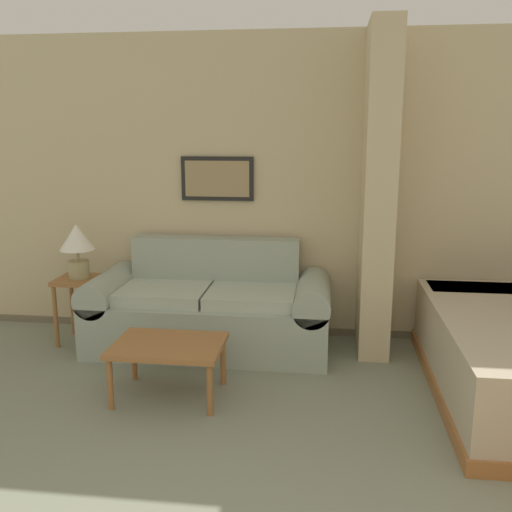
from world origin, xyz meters
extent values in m
cube|color=#CCB78E|center=(0.00, 3.98, 1.30)|extent=(6.70, 0.12, 2.60)
cube|color=#70644E|center=(0.00, 3.91, 0.03)|extent=(6.70, 0.02, 0.06)
cube|color=black|center=(-0.88, 3.91, 1.38)|extent=(0.63, 0.02, 0.38)
cube|color=#9E845B|center=(-0.88, 3.89, 1.38)|extent=(0.56, 0.01, 0.31)
cube|color=#CCB78E|center=(0.47, 3.62, 1.30)|extent=(0.24, 0.60, 2.60)
cube|color=#99A393|center=(-0.88, 3.46, 0.22)|extent=(1.45, 0.84, 0.43)
cube|color=#99A393|center=(-0.88, 3.78, 0.66)|extent=(1.45, 0.20, 0.45)
cube|color=#99A393|center=(-1.73, 3.46, 0.22)|extent=(0.26, 0.84, 0.43)
cylinder|color=#99A393|center=(-1.73, 3.46, 0.49)|extent=(0.29, 0.84, 0.29)
cube|color=#99A393|center=(-0.02, 3.46, 0.22)|extent=(0.26, 0.84, 0.43)
cylinder|color=#99A393|center=(-0.02, 3.46, 0.49)|extent=(0.29, 0.84, 0.29)
cube|color=#AAB5A4|center=(-1.24, 3.41, 0.48)|extent=(0.71, 0.60, 0.10)
cube|color=#AAB5A4|center=(-0.52, 3.41, 0.48)|extent=(0.71, 0.60, 0.10)
cube|color=#996033|center=(-0.97, 2.56, 0.37)|extent=(0.74, 0.55, 0.04)
cylinder|color=#996033|center=(-1.30, 2.32, 0.17)|extent=(0.04, 0.04, 0.35)
cylinder|color=#996033|center=(-0.64, 2.32, 0.17)|extent=(0.04, 0.04, 0.35)
cylinder|color=#996033|center=(-1.30, 2.79, 0.17)|extent=(0.04, 0.04, 0.35)
cylinder|color=#996033|center=(-0.64, 2.79, 0.17)|extent=(0.04, 0.04, 0.35)
cube|color=#996033|center=(-2.00, 3.49, 0.55)|extent=(0.38, 0.38, 0.04)
cylinder|color=#996033|center=(-2.16, 3.33, 0.27)|extent=(0.04, 0.04, 0.53)
cylinder|color=#996033|center=(-1.84, 3.33, 0.27)|extent=(0.04, 0.04, 0.53)
cylinder|color=#996033|center=(-2.16, 3.65, 0.27)|extent=(0.04, 0.04, 0.53)
cylinder|color=#996033|center=(-1.84, 3.65, 0.27)|extent=(0.04, 0.04, 0.53)
cylinder|color=tan|center=(-2.00, 3.49, 0.64)|extent=(0.17, 0.17, 0.15)
cylinder|color=tan|center=(-2.00, 3.49, 0.76)|extent=(0.02, 0.02, 0.10)
cone|color=white|center=(-2.00, 3.49, 0.92)|extent=(0.29, 0.29, 0.22)
camera|label=1|loc=(0.07, -0.97, 1.79)|focal=40.00mm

